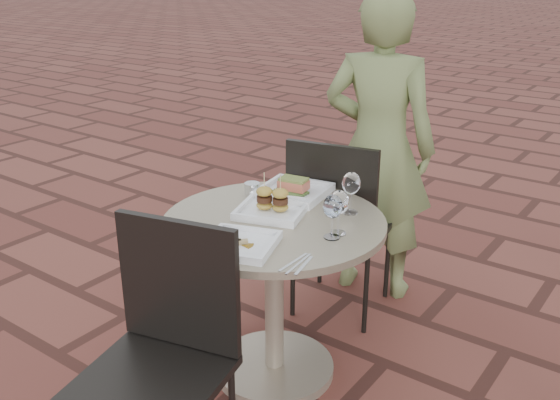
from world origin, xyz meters
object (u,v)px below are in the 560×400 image
Objects in this scene: chair_near at (164,339)px; chair_far at (337,215)px; diner at (379,148)px; plate_tuna at (240,243)px; plate_sliders at (272,206)px; plate_salmon at (293,190)px; cafe_table at (274,274)px.

chair_far is at bearing 80.43° from chair_near.
diner is (-0.07, 1.60, 0.25)m from chair_near.
plate_tuna is (0.09, -0.84, 0.20)m from chair_far.
chair_near is 0.76m from plate_sliders.
diner is 4.95× the size of plate_salmon.
plate_salmon is 0.57m from plate_tuna.
plate_tuna is (0.08, -1.21, -0.05)m from diner.
chair_far is at bearing 75.29° from diner.
diner reaches higher than plate_tuna.
chair_near reaches higher than plate_sliders.
plate_salmon is (-0.09, 0.27, 0.27)m from cafe_table.
plate_sliders is 1.05× the size of plate_tuna.
cafe_table is at bearing -70.77° from plate_salmon.
diner reaches higher than cafe_table.
chair_far reaches higher than plate_salmon.
plate_sliders is (-0.10, 0.72, 0.21)m from chair_near.
chair_far is at bearing 96.02° from plate_tuna.
chair_far is 0.58× the size of diner.
chair_far and chair_near have the same top height.
chair_far is 0.45m from diner.
chair_far is at bearing 78.25° from plate_salmon.
diner reaches higher than plate_sliders.
diner is (-0.02, 0.93, 0.31)m from cafe_table.
plate_sliders is (-0.02, -0.88, -0.04)m from diner.
plate_tuna is (0.00, 0.39, 0.20)m from chair_near.
chair_far reaches higher than plate_sliders.
diner is at bearing 91.45° from cafe_table.
plate_salmon is (-0.06, -0.29, 0.20)m from chair_far.
chair_near is 0.58× the size of diner.
cafe_table is 2.84× the size of plate_tuna.
chair_far reaches higher than plate_tuna.
chair_far is 2.88× the size of plate_salmon.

